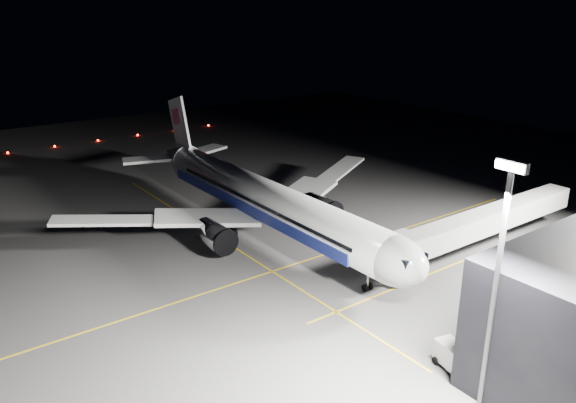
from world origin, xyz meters
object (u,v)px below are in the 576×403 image
(jet_bridge, at_px, (479,223))
(baggage_tug, at_px, (286,195))
(floodlight_mast_south, at_px, (498,268))
(safety_cone_a, at_px, (278,221))
(safety_cone_c, at_px, (284,224))
(airliner, at_px, (262,199))
(service_truck, at_px, (457,360))
(safety_cone_b, at_px, (361,222))

(jet_bridge, bearing_deg, baggage_tug, -168.36)
(floodlight_mast_south, distance_m, baggage_tug, 54.81)
(safety_cone_a, xyz_separation_m, safety_cone_c, (1.62, 0.00, -0.01))
(jet_bridge, bearing_deg, safety_cone_c, -148.89)
(safety_cone_c, bearing_deg, jet_bridge, 31.11)
(airliner, relative_size, safety_cone_a, 92.26)
(baggage_tug, xyz_separation_m, safety_cone_a, (7.80, -7.32, -0.52))
(airliner, bearing_deg, jet_bridge, 38.04)
(floodlight_mast_south, height_order, service_truck, floodlight_mast_south)
(airliner, height_order, service_truck, airliner)
(airliner, distance_m, safety_cone_b, 15.76)
(airliner, xyz_separation_m, safety_cone_a, (-1.84, 4.00, -4.83))
(airliner, height_order, safety_cone_c, airliner)
(service_truck, bearing_deg, baggage_tug, 174.84)
(airliner, xyz_separation_m, service_truck, (37.30, -4.23, -3.86))
(floodlight_mast_south, bearing_deg, jet_bridge, 126.79)
(service_truck, relative_size, safety_cone_a, 7.57)
(service_truck, relative_size, safety_cone_c, 7.70)
(service_truck, relative_size, baggage_tug, 1.65)
(safety_cone_b, relative_size, safety_cone_c, 0.81)
(safety_cone_c, bearing_deg, safety_cone_b, 57.35)
(baggage_tug, relative_size, safety_cone_a, 4.59)
(floodlight_mast_south, relative_size, safety_cone_c, 31.60)
(floodlight_mast_south, height_order, safety_cone_b, floodlight_mast_south)
(airliner, xyz_separation_m, baggage_tug, (-9.63, 11.32, -4.32))
(safety_cone_c, bearing_deg, airliner, -86.87)
(safety_cone_a, distance_m, safety_cone_b, 12.50)
(airliner, relative_size, floodlight_mast_south, 2.97)
(baggage_tug, bearing_deg, safety_cone_a, -62.94)
(baggage_tug, distance_m, safety_cone_c, 11.93)
(baggage_tug, relative_size, safety_cone_b, 5.74)
(airliner, bearing_deg, safety_cone_a, 114.66)
(safety_cone_a, bearing_deg, safety_cone_c, 0.00)
(jet_bridge, height_order, safety_cone_b, jet_bridge)
(safety_cone_b, distance_m, safety_cone_c, 11.55)
(safety_cone_a, bearing_deg, service_truck, -11.88)
(baggage_tug, distance_m, safety_cone_a, 10.70)
(baggage_tug, bearing_deg, safety_cone_b, -11.01)
(baggage_tug, height_order, safety_cone_a, baggage_tug)
(service_truck, xyz_separation_m, safety_cone_c, (-37.52, 8.23, -0.97))
(service_truck, relative_size, safety_cone_b, 9.47)
(service_truck, distance_m, safety_cone_c, 38.43)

